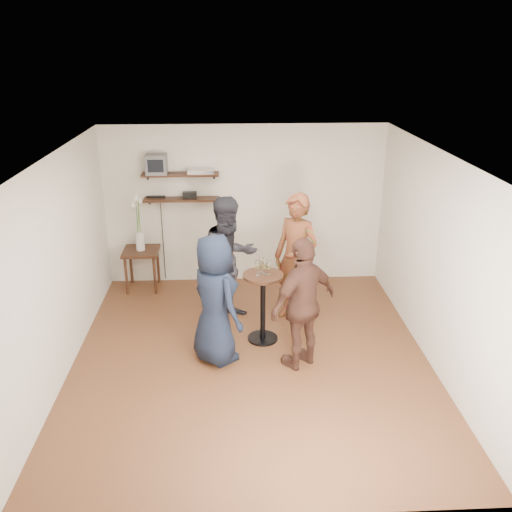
# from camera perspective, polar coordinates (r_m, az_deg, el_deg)

# --- Properties ---
(room) EXTENTS (4.58, 5.08, 2.68)m
(room) POSITION_cam_1_polar(r_m,az_deg,el_deg) (6.46, -0.57, -0.89)
(room) COLOR #4F2F19
(room) RESTS_ON ground
(shelf_upper) EXTENTS (1.20, 0.25, 0.04)m
(shelf_upper) POSITION_cam_1_polar(r_m,az_deg,el_deg) (8.59, -7.98, 8.50)
(shelf_upper) COLOR black
(shelf_upper) RESTS_ON room
(shelf_lower) EXTENTS (1.20, 0.25, 0.04)m
(shelf_lower) POSITION_cam_1_polar(r_m,az_deg,el_deg) (8.69, -7.84, 5.93)
(shelf_lower) COLOR black
(shelf_lower) RESTS_ON room
(crt_monitor) EXTENTS (0.32, 0.30, 0.30)m
(crt_monitor) POSITION_cam_1_polar(r_m,az_deg,el_deg) (8.59, -10.42, 9.51)
(crt_monitor) COLOR #59595B
(crt_monitor) RESTS_ON shelf_upper
(dvd_deck) EXTENTS (0.40, 0.24, 0.06)m
(dvd_deck) POSITION_cam_1_polar(r_m,az_deg,el_deg) (8.56, -5.83, 8.87)
(dvd_deck) COLOR silver
(dvd_deck) RESTS_ON shelf_upper
(radio) EXTENTS (0.22, 0.10, 0.10)m
(radio) POSITION_cam_1_polar(r_m,az_deg,el_deg) (8.66, -7.00, 6.39)
(radio) COLOR black
(radio) RESTS_ON shelf_lower
(power_strip) EXTENTS (0.30, 0.05, 0.03)m
(power_strip) POSITION_cam_1_polar(r_m,az_deg,el_deg) (8.77, -10.49, 6.15)
(power_strip) COLOR black
(power_strip) RESTS_ON shelf_lower
(side_table) EXTENTS (0.56, 0.56, 0.67)m
(side_table) POSITION_cam_1_polar(r_m,az_deg,el_deg) (8.89, -11.97, -0.03)
(side_table) COLOR black
(side_table) RESTS_ON room
(vase_lilies) EXTENTS (0.19, 0.19, 0.95)m
(vase_lilies) POSITION_cam_1_polar(r_m,az_deg,el_deg) (8.75, -12.19, 2.47)
(vase_lilies) COLOR silver
(vase_lilies) RESTS_ON side_table
(drinks_table) EXTENTS (0.53, 0.53, 0.96)m
(drinks_table) POSITION_cam_1_polar(r_m,az_deg,el_deg) (7.17, 0.74, -4.46)
(drinks_table) COLOR black
(drinks_table) RESTS_ON room
(wine_glass_fl) EXTENTS (0.07, 0.07, 0.20)m
(wine_glass_fl) POSITION_cam_1_polar(r_m,az_deg,el_deg) (6.94, 0.15, -1.04)
(wine_glass_fl) COLOR silver
(wine_glass_fl) RESTS_ON drinks_table
(wine_glass_fr) EXTENTS (0.06, 0.06, 0.19)m
(wine_glass_fr) POSITION_cam_1_polar(r_m,az_deg,el_deg) (6.96, 1.32, -1.02)
(wine_glass_fr) COLOR silver
(wine_glass_fr) RESTS_ON drinks_table
(wine_glass_bl) EXTENTS (0.07, 0.07, 0.21)m
(wine_glass_bl) POSITION_cam_1_polar(r_m,az_deg,el_deg) (7.02, 0.60, -0.69)
(wine_glass_bl) COLOR silver
(wine_glass_bl) RESTS_ON drinks_table
(wine_glass_br) EXTENTS (0.06, 0.06, 0.19)m
(wine_glass_br) POSITION_cam_1_polar(r_m,az_deg,el_deg) (6.98, 0.91, -0.94)
(wine_glass_br) COLOR silver
(wine_glass_br) RESTS_ON drinks_table
(person_plaid) EXTENTS (0.81, 0.78, 1.87)m
(person_plaid) POSITION_cam_1_polar(r_m,az_deg,el_deg) (7.61, 4.21, -0.30)
(person_plaid) COLOR red
(person_plaid) RESTS_ON room
(person_dark) EXTENTS (1.13, 1.08, 1.83)m
(person_dark) POSITION_cam_1_polar(r_m,az_deg,el_deg) (7.61, -2.78, -0.43)
(person_dark) COLOR black
(person_dark) RESTS_ON room
(person_navy) EXTENTS (0.91, 0.97, 1.67)m
(person_navy) POSITION_cam_1_polar(r_m,az_deg,el_deg) (6.66, -4.35, -4.62)
(person_navy) COLOR black
(person_navy) RESTS_ON room
(person_brown) EXTENTS (1.04, 0.91, 1.68)m
(person_brown) POSITION_cam_1_polar(r_m,az_deg,el_deg) (6.56, 4.99, -5.03)
(person_brown) COLOR #43261D
(person_brown) RESTS_ON room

